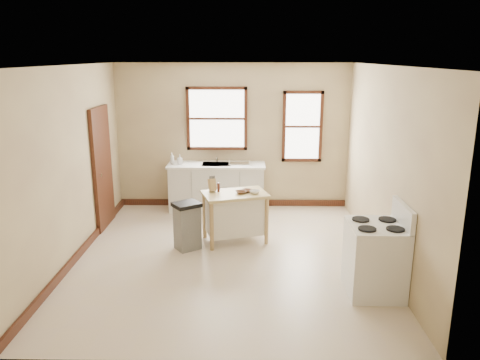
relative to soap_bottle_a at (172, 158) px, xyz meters
name	(u,v)px	position (x,y,z in m)	size (l,w,h in m)	color
floor	(227,256)	(1.14, -2.17, -1.03)	(5.00, 5.00, 0.00)	beige
ceiling	(226,65)	(1.14, -2.17, 1.77)	(5.00, 5.00, 0.00)	white
wall_back	(233,137)	(1.14, 0.33, 0.37)	(4.50, 0.04, 2.80)	#C9B784
wall_left	(71,165)	(-1.11, -2.17, 0.37)	(0.04, 5.00, 2.80)	#C9B784
wall_right	(385,167)	(3.39, -2.17, 0.37)	(0.04, 5.00, 2.80)	#C9B784
window_main	(217,119)	(0.84, 0.31, 0.72)	(1.17, 0.06, 1.22)	#34180E
window_side	(302,127)	(2.49, 0.31, 0.57)	(0.77, 0.06, 1.37)	#34180E
door_left	(102,168)	(-1.07, -0.87, 0.02)	(0.06, 0.90, 2.10)	#34180E
baseboard_back	(233,203)	(1.14, 0.30, -0.97)	(4.50, 0.04, 0.12)	#34180E
baseboard_left	(81,252)	(-1.08, -2.17, -0.97)	(0.04, 5.00, 0.12)	#34180E
sink_counter	(217,187)	(0.84, 0.03, -0.57)	(1.86, 0.62, 0.92)	beige
faucet	(217,156)	(0.84, 0.21, 0.00)	(0.03, 0.03, 0.22)	silver
soap_bottle_a	(172,158)	(0.00, 0.00, 0.00)	(0.09, 0.09, 0.22)	#B2B2B2
soap_bottle_b	(180,160)	(0.15, -0.01, -0.02)	(0.08, 0.08, 0.18)	#B2B2B2
dish_rack	(239,162)	(1.28, 0.03, -0.06)	(0.40, 0.30, 0.10)	silver
kitchen_island	(235,217)	(1.24, -1.55, -0.62)	(0.99, 0.63, 0.81)	tan
knife_block	(212,186)	(0.88, -1.48, -0.12)	(0.10, 0.10, 0.20)	tan
pepper_grinder	(219,187)	(0.98, -1.48, -0.14)	(0.04, 0.04, 0.15)	#481E13
bowl_a	(241,192)	(1.34, -1.57, -0.20)	(0.16, 0.16, 0.04)	brown
bowl_b	(247,191)	(1.43, -1.49, -0.20)	(0.16, 0.16, 0.04)	brown
bowl_c	(255,192)	(1.56, -1.58, -0.19)	(0.16, 0.16, 0.05)	silver
trash_bin	(187,226)	(0.51, -1.88, -0.66)	(0.39, 0.32, 0.75)	slate
gas_stove	(376,249)	(3.05, -3.22, -0.44)	(0.73, 0.74, 1.18)	silver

